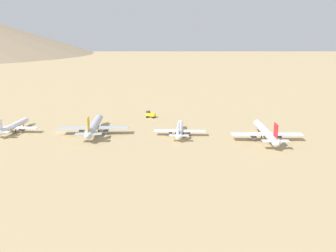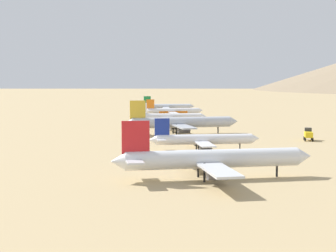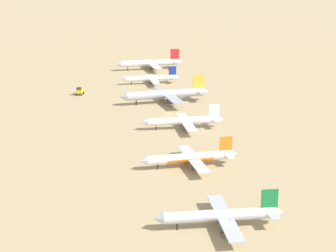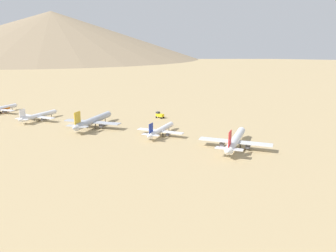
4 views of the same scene
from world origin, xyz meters
name	(u,v)px [view 3 (image 3 of 4)]	position (x,y,z in m)	size (l,w,h in m)	color
ground_plane	(169,114)	(0.00, 0.00, 0.00)	(1800.00, 1800.00, 0.00)	tan
parked_jet_0	(151,63)	(-15.22, -98.58, 3.89)	(39.96, 32.37, 11.55)	silver
parked_jet_1	(151,78)	(-6.44, -59.48, 2.97)	(30.57, 24.85, 8.81)	white
parked_jet_2	(166,94)	(-3.65, -18.00, 4.01)	(41.29, 33.50, 11.92)	#B2B7C1
parked_jet_3	(184,121)	(0.24, 22.79, 3.07)	(31.59, 25.73, 9.11)	white
parked_jet_4	(190,158)	(10.02, 62.81, 2.97)	(30.91, 25.07, 8.93)	white
parked_jet_5	(222,215)	(14.99, 104.07, 3.07)	(31.56, 25.76, 9.11)	silver
service_truck	(80,91)	(31.87, -43.95, 2.08)	(4.28, 5.68, 3.90)	yellow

